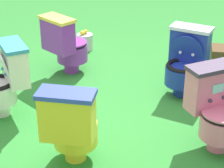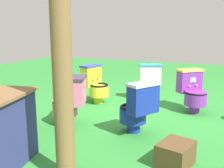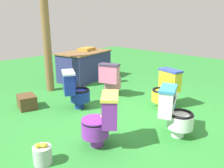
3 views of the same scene
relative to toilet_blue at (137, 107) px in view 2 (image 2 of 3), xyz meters
The scene contains 8 objects.
ground 1.07m from the toilet_blue, 72.54° to the right, with size 14.00×14.00×0.00m, color #2D8433.
toilet_blue is the anchor object (origin of this frame).
toilet_white 1.89m from the toilet_blue, 78.49° to the right, with size 0.57×0.61×0.73m.
toilet_purple 1.43m from the toilet_blue, 112.35° to the right, with size 0.63×0.63×0.73m.
toilet_yellow 1.70m from the toilet_blue, 43.04° to the right, with size 0.57×0.50×0.73m.
toilet_pink 1.02m from the toilet_blue, ahead, with size 0.61×0.56×0.73m.
wooden_post 1.55m from the toilet_blue, 79.16° to the left, with size 0.18×0.18×2.22m, color brown.
small_crate 0.96m from the toilet_blue, 134.30° to the left, with size 0.39×0.30×0.25m, color brown.
Camera 2 is at (-1.38, 4.21, 1.40)m, focal length 42.42 mm.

